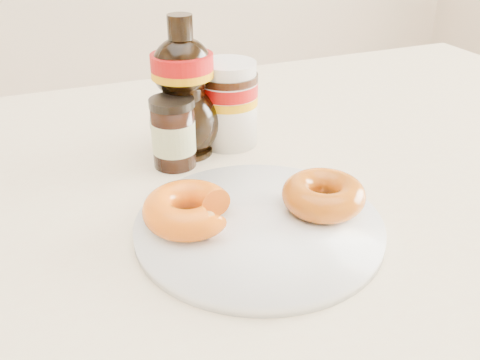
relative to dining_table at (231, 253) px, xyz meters
name	(u,v)px	position (x,y,z in m)	size (l,w,h in m)	color
dining_table	(231,253)	(0.00, 0.00, 0.00)	(1.40, 0.90, 0.75)	#F4E5BA
plate	(259,226)	(0.00, -0.08, 0.09)	(0.25, 0.25, 0.01)	white
donut_bitten	(188,209)	(-0.07, -0.06, 0.11)	(0.09, 0.09, 0.03)	orange
donut_whole	(324,195)	(0.07, -0.08, 0.11)	(0.09, 0.09, 0.03)	#AA490B
nutella_jar	(228,100)	(0.05, 0.13, 0.14)	(0.08, 0.08, 0.11)	white
syrup_bottle	(183,88)	(-0.01, 0.13, 0.17)	(0.09, 0.08, 0.18)	black
dark_jar	(173,134)	(-0.04, 0.10, 0.13)	(0.06, 0.06, 0.09)	black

